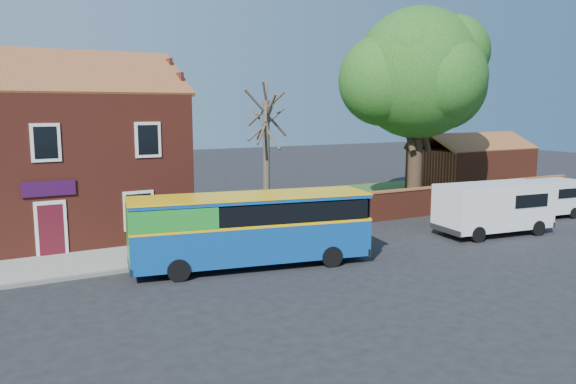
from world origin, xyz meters
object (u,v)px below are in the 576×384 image
van_near (494,206)px  large_tree (417,78)px  bus (243,226)px  van_far (542,197)px

van_near → large_tree: 10.15m
bus → large_tree: size_ratio=0.79×
van_near → large_tree: (1.83, 7.72, 6.33)m
van_near → van_far: size_ratio=1.20×
bus → van_far: size_ratio=1.93×
van_near → bus: bearing=-176.3°
large_tree → van_far: bearing=-59.2°
bus → van_near: bus is taller
bus → van_far: bearing=13.4°
bus → van_far: (18.12, 0.92, -0.43)m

